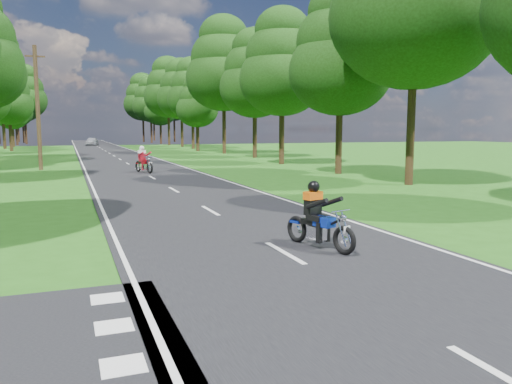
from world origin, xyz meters
name	(u,v)px	position (x,y,z in m)	size (l,w,h in m)	color
ground	(330,280)	(0.00, 0.00, 0.00)	(160.00, 160.00, 0.00)	#205413
main_road	(109,153)	(0.00, 50.00, 0.01)	(7.00, 140.00, 0.02)	black
road_markings	(109,154)	(-0.14, 48.13, 0.02)	(7.40, 140.00, 0.01)	silver
treeline	(112,85)	(1.43, 60.06, 8.25)	(40.00, 115.35, 14.78)	black
telegraph_pole	(38,107)	(-6.00, 28.00, 4.07)	(1.20, 0.26, 8.00)	#382616
rider_near_blue	(320,215)	(0.90, 2.13, 0.77)	(0.60, 1.81, 1.51)	#0E279C
rider_far_red	(144,159)	(0.03, 23.36, 0.84)	(0.66, 1.98, 1.65)	maroon
distant_car	(92,141)	(-0.57, 77.91, 0.71)	(1.64, 4.07, 1.39)	#AEB0B5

